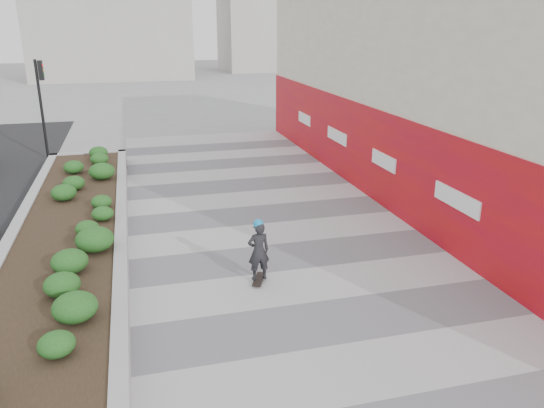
{
  "coord_description": "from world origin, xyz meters",
  "views": [
    {
      "loc": [
        -3.63,
        -6.79,
        5.63
      ],
      "look_at": [
        -0.25,
        5.96,
        1.1
      ],
      "focal_mm": 35.0,
      "sensor_mm": 36.0,
      "label": 1
    }
  ],
  "objects": [
    {
      "name": "ground",
      "position": [
        0.0,
        0.0,
        0.0
      ],
      "size": [
        160.0,
        160.0,
        0.0
      ],
      "primitive_type": "plane",
      "color": "gray",
      "rests_on": "ground"
    },
    {
      "name": "walkway",
      "position": [
        0.0,
        3.0,
        0.01
      ],
      "size": [
        8.0,
        36.0,
        0.01
      ],
      "primitive_type": "cube",
      "color": "#A8A8AD",
      "rests_on": "ground"
    },
    {
      "name": "building",
      "position": [
        6.98,
        8.98,
        3.98
      ],
      "size": [
        6.04,
        24.08,
        8.0
      ],
      "color": "beige",
      "rests_on": "ground"
    },
    {
      "name": "planter",
      "position": [
        -5.5,
        7.0,
        0.42
      ],
      "size": [
        3.0,
        18.0,
        0.9
      ],
      "color": "#9E9EA0",
      "rests_on": "ground"
    },
    {
      "name": "traffic_signal_near",
      "position": [
        -7.23,
        17.5,
        2.76
      ],
      "size": [
        0.33,
        0.28,
        4.2
      ],
      "color": "black",
      "rests_on": "ground"
    },
    {
      "name": "manhole_cover",
      "position": [
        0.5,
        3.0,
        0.0
      ],
      "size": [
        0.44,
        0.44,
        0.01
      ],
      "primitive_type": "cylinder",
      "color": "#595654",
      "rests_on": "ground"
    },
    {
      "name": "skateboarder",
      "position": [
        -1.13,
        3.83,
        0.78
      ],
      "size": [
        0.52,
        0.74,
        1.53
      ],
      "rotation": [
        0.0,
        0.0,
        -0.41
      ],
      "color": "beige",
      "rests_on": "ground"
    }
  ]
}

